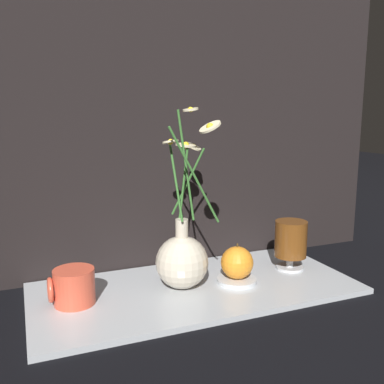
{
  "coord_description": "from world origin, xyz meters",
  "views": [
    {
      "loc": [
        -0.35,
        -0.84,
        0.4
      ],
      "look_at": [
        -0.01,
        0.0,
        0.23
      ],
      "focal_mm": 40.0,
      "sensor_mm": 36.0,
      "label": 1
    }
  ],
  "objects_px": {
    "vase_with_flowers": "(182,257)",
    "orange_fruit": "(237,263)",
    "yellow_mug": "(73,287)",
    "tea_glass": "(291,240)"
  },
  "relations": [
    {
      "from": "vase_with_flowers",
      "to": "orange_fruit",
      "type": "height_order",
      "value": "vase_with_flowers"
    },
    {
      "from": "vase_with_flowers",
      "to": "yellow_mug",
      "type": "height_order",
      "value": "vase_with_flowers"
    },
    {
      "from": "yellow_mug",
      "to": "tea_glass",
      "type": "distance_m",
      "value": 0.53
    },
    {
      "from": "yellow_mug",
      "to": "orange_fruit",
      "type": "bearing_deg",
      "value": -4.19
    },
    {
      "from": "vase_with_flowers",
      "to": "orange_fruit",
      "type": "relative_size",
      "value": 4.8
    },
    {
      "from": "vase_with_flowers",
      "to": "tea_glass",
      "type": "bearing_deg",
      "value": 1.45
    },
    {
      "from": "yellow_mug",
      "to": "orange_fruit",
      "type": "height_order",
      "value": "orange_fruit"
    },
    {
      "from": "yellow_mug",
      "to": "tea_glass",
      "type": "height_order",
      "value": "tea_glass"
    },
    {
      "from": "vase_with_flowers",
      "to": "orange_fruit",
      "type": "xyz_separation_m",
      "value": [
        0.13,
        -0.02,
        -0.02
      ]
    },
    {
      "from": "tea_glass",
      "to": "orange_fruit",
      "type": "xyz_separation_m",
      "value": [
        -0.17,
        -0.03,
        -0.03
      ]
    }
  ]
}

